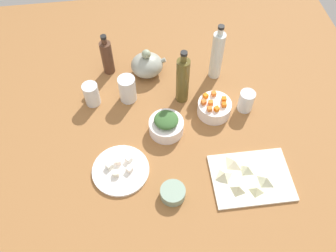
% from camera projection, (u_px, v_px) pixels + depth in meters
% --- Properties ---
extents(tabletop, '(1.90, 1.90, 0.03)m').
position_uv_depth(tabletop, '(168.00, 135.00, 1.46)').
color(tabletop, '#976336').
rests_on(tabletop, ground).
extents(cutting_board, '(0.30, 0.23, 0.01)m').
position_uv_depth(cutting_board, '(251.00, 178.00, 1.32)').
color(cutting_board, silver).
rests_on(cutting_board, tabletop).
extents(plate_tofu, '(0.22, 0.22, 0.01)m').
position_uv_depth(plate_tofu, '(121.00, 170.00, 1.34)').
color(plate_tofu, white).
rests_on(plate_tofu, tabletop).
extents(bowl_greens, '(0.14, 0.14, 0.06)m').
position_uv_depth(bowl_greens, '(166.00, 126.00, 1.43)').
color(bowl_greens, white).
rests_on(bowl_greens, tabletop).
extents(bowl_carrots, '(0.14, 0.14, 0.06)m').
position_uv_depth(bowl_carrots, '(214.00, 108.00, 1.48)').
color(bowl_carrots, white).
rests_on(bowl_carrots, tabletop).
extents(bowl_small_side, '(0.09, 0.09, 0.04)m').
position_uv_depth(bowl_small_side, '(173.00, 193.00, 1.27)').
color(bowl_small_side, gray).
rests_on(bowl_small_side, tabletop).
extents(teapot, '(0.16, 0.14, 0.14)m').
position_uv_depth(teapot, '(147.00, 65.00, 1.60)').
color(teapot, '#989D91').
rests_on(teapot, tabletop).
extents(bottle_0, '(0.05, 0.05, 0.28)m').
position_uv_depth(bottle_0, '(217.00, 55.00, 1.53)').
color(bottle_0, silver).
rests_on(bottle_0, tabletop).
extents(bottle_1, '(0.06, 0.06, 0.27)m').
position_uv_depth(bottle_1, '(183.00, 80.00, 1.46)').
color(bottle_1, brown).
rests_on(bottle_1, tabletop).
extents(bottle_2, '(0.05, 0.05, 0.21)m').
position_uv_depth(bottle_2, '(107.00, 57.00, 1.57)').
color(bottle_2, '#513223').
rests_on(bottle_2, tabletop).
extents(drinking_glass_0, '(0.07, 0.07, 0.11)m').
position_uv_depth(drinking_glass_0, '(92.00, 94.00, 1.50)').
color(drinking_glass_0, white).
rests_on(drinking_glass_0, tabletop).
extents(drinking_glass_1, '(0.06, 0.06, 0.10)m').
position_uv_depth(drinking_glass_1, '(246.00, 101.00, 1.48)').
color(drinking_glass_1, white).
rests_on(drinking_glass_1, tabletop).
extents(drinking_glass_2, '(0.07, 0.07, 0.12)m').
position_uv_depth(drinking_glass_2, '(127.00, 89.00, 1.50)').
color(drinking_glass_2, white).
rests_on(drinking_glass_2, tabletop).
extents(carrot_cube_0, '(0.02, 0.02, 0.02)m').
position_uv_depth(carrot_cube_0, '(224.00, 99.00, 1.46)').
color(carrot_cube_0, orange).
rests_on(carrot_cube_0, bowl_carrots).
extents(carrot_cube_1, '(0.02, 0.02, 0.02)m').
position_uv_depth(carrot_cube_1, '(224.00, 105.00, 1.44)').
color(carrot_cube_1, orange).
rests_on(carrot_cube_1, bowl_carrots).
extents(carrot_cube_2, '(0.02, 0.02, 0.02)m').
position_uv_depth(carrot_cube_2, '(211.00, 103.00, 1.45)').
color(carrot_cube_2, orange).
rests_on(carrot_cube_2, bowl_carrots).
extents(carrot_cube_3, '(0.02, 0.02, 0.02)m').
position_uv_depth(carrot_cube_3, '(205.00, 96.00, 1.47)').
color(carrot_cube_3, orange).
rests_on(carrot_cube_3, bowl_carrots).
extents(carrot_cube_4, '(0.02, 0.02, 0.02)m').
position_uv_depth(carrot_cube_4, '(217.00, 109.00, 1.43)').
color(carrot_cube_4, orange).
rests_on(carrot_cube_4, bowl_carrots).
extents(carrot_cube_5, '(0.02, 0.02, 0.02)m').
position_uv_depth(carrot_cube_5, '(214.00, 94.00, 1.47)').
color(carrot_cube_5, orange).
rests_on(carrot_cube_5, bowl_carrots).
extents(carrot_cube_6, '(0.02, 0.02, 0.02)m').
position_uv_depth(carrot_cube_6, '(204.00, 102.00, 1.45)').
color(carrot_cube_6, orange).
rests_on(carrot_cube_6, bowl_carrots).
extents(carrot_cube_7, '(0.02, 0.02, 0.02)m').
position_uv_depth(carrot_cube_7, '(210.00, 109.00, 1.43)').
color(carrot_cube_7, orange).
rests_on(carrot_cube_7, bowl_carrots).
extents(chopped_greens_mound, '(0.13, 0.12, 0.03)m').
position_uv_depth(chopped_greens_mound, '(166.00, 120.00, 1.39)').
color(chopped_greens_mound, '#38622F').
rests_on(chopped_greens_mound, bowl_greens).
extents(tofu_cube_0, '(0.02, 0.02, 0.02)m').
position_uv_depth(tofu_cube_0, '(116.00, 173.00, 1.31)').
color(tofu_cube_0, white).
rests_on(tofu_cube_0, plate_tofu).
extents(tofu_cube_1, '(0.03, 0.03, 0.02)m').
position_uv_depth(tofu_cube_1, '(129.00, 169.00, 1.32)').
color(tofu_cube_1, white).
rests_on(tofu_cube_1, plate_tofu).
extents(tofu_cube_2, '(0.02, 0.02, 0.02)m').
position_uv_depth(tofu_cube_2, '(118.00, 161.00, 1.34)').
color(tofu_cube_2, white).
rests_on(tofu_cube_2, plate_tofu).
extents(tofu_cube_3, '(0.03, 0.03, 0.02)m').
position_uv_depth(tofu_cube_3, '(109.00, 166.00, 1.33)').
color(tofu_cube_3, silver).
rests_on(tofu_cube_3, plate_tofu).
extents(tofu_cube_4, '(0.03, 0.03, 0.02)m').
position_uv_depth(tofu_cube_4, '(129.00, 159.00, 1.35)').
color(tofu_cube_4, white).
rests_on(tofu_cube_4, plate_tofu).
extents(dumpling_0, '(0.07, 0.07, 0.03)m').
position_uv_depth(dumpling_0, '(247.00, 168.00, 1.32)').
color(dumpling_0, beige).
rests_on(dumpling_0, cutting_board).
extents(dumpling_1, '(0.08, 0.08, 0.02)m').
position_uv_depth(dumpling_1, '(234.00, 162.00, 1.34)').
color(dumpling_1, beige).
rests_on(dumpling_1, cutting_board).
extents(dumpling_2, '(0.06, 0.06, 0.02)m').
position_uv_depth(dumpling_2, '(257.00, 190.00, 1.28)').
color(dumpling_2, beige).
rests_on(dumpling_2, cutting_board).
extents(dumpling_3, '(0.07, 0.07, 0.03)m').
position_uv_depth(dumpling_3, '(266.00, 180.00, 1.30)').
color(dumpling_3, beige).
rests_on(dumpling_3, cutting_board).
extents(dumpling_4, '(0.06, 0.06, 0.03)m').
position_uv_depth(dumpling_4, '(224.00, 175.00, 1.31)').
color(dumpling_4, beige).
rests_on(dumpling_4, cutting_board).
extents(dumpling_5, '(0.06, 0.06, 0.03)m').
position_uv_depth(dumpling_5, '(238.00, 188.00, 1.27)').
color(dumpling_5, beige).
rests_on(dumpling_5, cutting_board).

